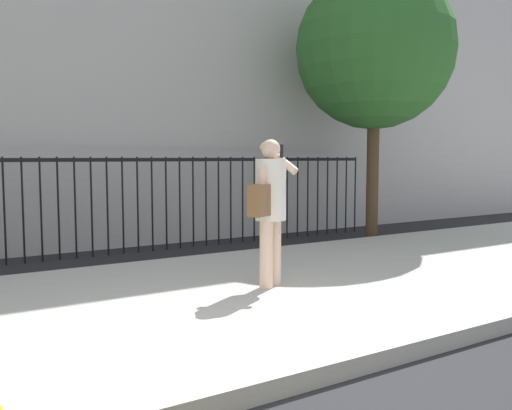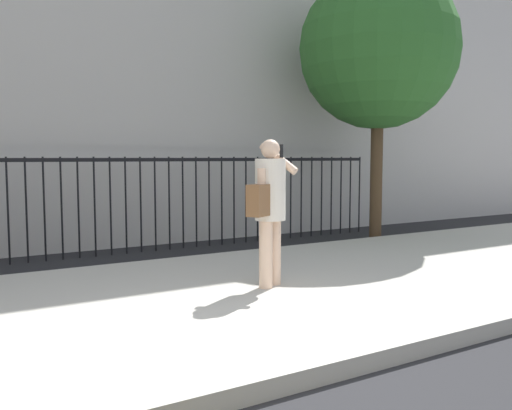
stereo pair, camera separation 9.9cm
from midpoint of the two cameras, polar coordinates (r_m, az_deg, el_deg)
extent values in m
plane|color=black|center=(3.90, 3.86, -19.13)|extent=(60.00, 60.00, 0.00)
cube|color=#B2ADA3|center=(5.70, -9.33, -10.52)|extent=(28.00, 4.40, 0.15)
cube|color=black|center=(9.03, -18.47, 4.44)|extent=(12.00, 0.04, 0.06)
cylinder|color=black|center=(8.90, -23.94, -0.57)|extent=(0.03, 0.03, 1.60)
cylinder|color=black|center=(8.94, -22.32, -0.49)|extent=(0.03, 0.03, 1.60)
cylinder|color=black|center=(8.99, -20.72, -0.42)|extent=(0.03, 0.03, 1.60)
cylinder|color=black|center=(9.04, -19.13, -0.34)|extent=(0.03, 0.03, 1.60)
cylinder|color=black|center=(9.10, -17.56, -0.27)|extent=(0.03, 0.03, 1.60)
cylinder|color=black|center=(9.16, -16.01, -0.19)|extent=(0.03, 0.03, 1.60)
cylinder|color=black|center=(9.23, -14.49, -0.12)|extent=(0.03, 0.03, 1.60)
cylinder|color=black|center=(9.31, -12.99, -0.05)|extent=(0.03, 0.03, 1.60)
cylinder|color=black|center=(9.40, -11.51, 0.02)|extent=(0.03, 0.03, 1.60)
cylinder|color=black|center=(9.49, -10.07, 0.09)|extent=(0.03, 0.03, 1.60)
cylinder|color=black|center=(9.58, -8.65, 0.16)|extent=(0.03, 0.03, 1.60)
cylinder|color=black|center=(9.69, -7.26, 0.23)|extent=(0.03, 0.03, 1.60)
cylinder|color=black|center=(9.79, -5.90, 0.29)|extent=(0.03, 0.03, 1.60)
cylinder|color=black|center=(9.91, -4.57, 0.36)|extent=(0.03, 0.03, 1.60)
cylinder|color=black|center=(10.03, -3.27, 0.42)|extent=(0.03, 0.03, 1.60)
cylinder|color=black|center=(10.15, -2.01, 0.48)|extent=(0.03, 0.03, 1.60)
cylinder|color=black|center=(10.28, -0.77, 0.54)|extent=(0.03, 0.03, 1.60)
cylinder|color=black|center=(10.41, 0.44, 0.59)|extent=(0.03, 0.03, 1.60)
cylinder|color=black|center=(10.55, 1.61, 0.65)|extent=(0.03, 0.03, 1.60)
cylinder|color=black|center=(10.69, 2.75, 0.70)|extent=(0.03, 0.03, 1.60)
cylinder|color=black|center=(10.84, 3.87, 0.75)|extent=(0.03, 0.03, 1.60)
cylinder|color=black|center=(10.99, 4.95, 0.80)|extent=(0.03, 0.03, 1.60)
cylinder|color=black|center=(11.14, 6.00, 0.85)|extent=(0.03, 0.03, 1.60)
cylinder|color=black|center=(11.30, 7.03, 0.90)|extent=(0.03, 0.03, 1.60)
cylinder|color=black|center=(11.46, 8.03, 0.94)|extent=(0.03, 0.03, 1.60)
cylinder|color=black|center=(11.62, 8.99, 0.99)|extent=(0.03, 0.03, 1.60)
cylinder|color=black|center=(11.79, 9.93, 1.03)|extent=(0.03, 0.03, 1.60)
cylinder|color=black|center=(11.96, 10.85, 1.07)|extent=(0.03, 0.03, 1.60)
cylinder|color=beige|center=(6.27, 2.35, -4.86)|extent=(0.15, 0.15, 0.75)
cylinder|color=beige|center=(6.10, 1.49, -5.14)|extent=(0.15, 0.15, 0.75)
cylinder|color=silver|center=(6.10, 1.95, 1.61)|extent=(0.46, 0.46, 0.68)
sphere|color=beige|center=(6.09, 1.96, 5.80)|extent=(0.21, 0.21, 0.21)
cylinder|color=beige|center=(6.27, 2.81, 4.82)|extent=(0.31, 0.46, 0.37)
cylinder|color=beige|center=(5.92, 1.05, 1.31)|extent=(0.09, 0.09, 0.52)
cube|color=black|center=(6.20, 3.10, 5.60)|extent=(0.07, 0.04, 0.15)
cube|color=brown|center=(5.88, 0.77, 0.49)|extent=(0.32, 0.27, 0.34)
cylinder|color=#4C3823|center=(10.68, 12.59, 3.74)|extent=(0.23, 0.23, 2.78)
sphere|color=#2D6628|center=(10.86, 12.81, 15.41)|extent=(2.95, 2.95, 2.95)
camera|label=1|loc=(0.05, -89.55, 0.04)|focal=38.75mm
camera|label=2|loc=(0.05, 90.45, -0.04)|focal=38.75mm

